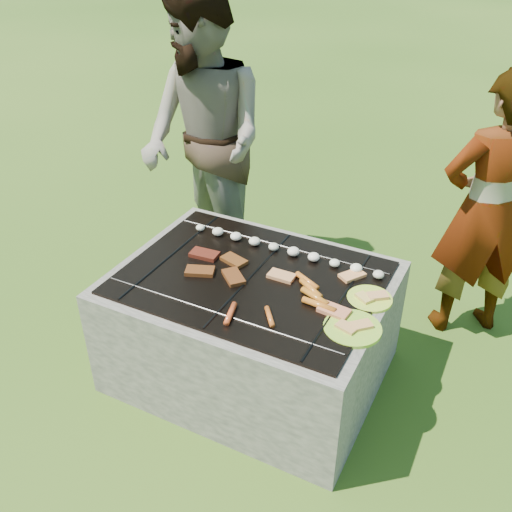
{
  "coord_description": "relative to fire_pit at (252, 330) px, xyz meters",
  "views": [
    {
      "loc": [
        1.05,
        -2.0,
        2.16
      ],
      "look_at": [
        0.0,
        0.05,
        0.7
      ],
      "focal_mm": 40.0,
      "sensor_mm": 36.0,
      "label": 1
    }
  ],
  "objects": [
    {
      "name": "lawn",
      "position": [
        0.0,
        0.0,
        -0.28
      ],
      "size": [
        60.0,
        60.0,
        0.0
      ],
      "primitive_type": "plane",
      "color": "#274D13",
      "rests_on": "ground"
    },
    {
      "name": "fire_pit",
      "position": [
        0.0,
        0.0,
        0.0
      ],
      "size": [
        1.3,
        1.0,
        0.62
      ],
      "color": "#A09A8E",
      "rests_on": "ground"
    },
    {
      "name": "mushrooms",
      "position": [
        0.05,
        0.27,
        0.35
      ],
      "size": [
        1.05,
        0.06,
        0.04
      ],
      "color": "white",
      "rests_on": "fire_pit"
    },
    {
      "name": "pork_slabs",
      "position": [
        -0.19,
        -0.01,
        0.34
      ],
      "size": [
        0.38,
        0.28,
        0.02
      ],
      "color": "maroon",
      "rests_on": "fire_pit"
    },
    {
      "name": "sausages",
      "position": [
        0.28,
        -0.08,
        0.34
      ],
      "size": [
        0.43,
        0.5,
        0.03
      ],
      "color": "orange",
      "rests_on": "fire_pit"
    },
    {
      "name": "bread_on_grate",
      "position": [
        0.34,
        0.05,
        0.34
      ],
      "size": [
        0.46,
        0.42,
        0.02
      ],
      "color": "tan",
      "rests_on": "fire_pit"
    },
    {
      "name": "plate_far",
      "position": [
        0.56,
        0.09,
        0.33
      ],
      "size": [
        0.27,
        0.27,
        0.03
      ],
      "color": "#FDFF3C",
      "rests_on": "fire_pit"
    },
    {
      "name": "plate_near",
      "position": [
        0.56,
        -0.14,
        0.33
      ],
      "size": [
        0.28,
        0.28,
        0.03
      ],
      "color": "yellow",
      "rests_on": "fire_pit"
    },
    {
      "name": "cook",
      "position": [
        0.92,
        0.92,
        0.47
      ],
      "size": [
        0.66,
        0.61,
        1.51
      ],
      "primitive_type": "imported",
      "rotation": [
        0.0,
        0.0,
        3.74
      ],
      "color": "gray",
      "rests_on": "ground"
    },
    {
      "name": "bystander",
      "position": [
        -0.71,
        0.74,
        0.62
      ],
      "size": [
        1.1,
        1.03,
        1.81
      ],
      "primitive_type": "imported",
      "rotation": [
        0.0,
        0.0,
        -0.5
      ],
      "color": "gray",
      "rests_on": "ground"
    }
  ]
}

